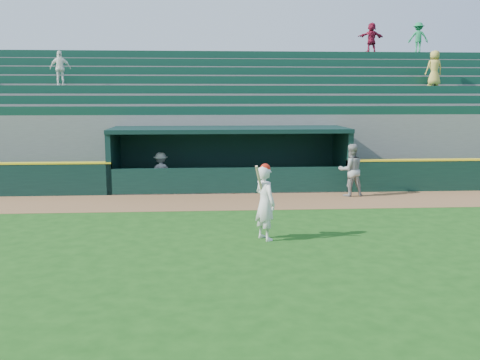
{
  "coord_description": "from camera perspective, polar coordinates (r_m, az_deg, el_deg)",
  "views": [
    {
      "loc": [
        -1.05,
        -13.66,
        3.72
      ],
      "look_at": [
        0.0,
        1.6,
        1.3
      ],
      "focal_mm": 40.0,
      "sensor_mm": 36.0,
      "label": 1
    }
  ],
  "objects": [
    {
      "name": "ground",
      "position": [
        14.2,
        0.45,
        -6.2
      ],
      "size": [
        120.0,
        120.0,
        0.0
      ],
      "primitive_type": "plane",
      "color": "#184611",
      "rests_on": "ground"
    },
    {
      "name": "warning_track",
      "position": [
        18.96,
        -0.69,
        -2.31
      ],
      "size": [
        40.0,
        3.0,
        0.01
      ],
      "primitive_type": "cube",
      "color": "brown",
      "rests_on": "ground"
    },
    {
      "name": "dugout_player_front",
      "position": [
        20.3,
        11.73,
        1.04
      ],
      "size": [
        1.02,
        0.84,
        1.96
      ],
      "primitive_type": "imported",
      "rotation": [
        0.0,
        0.0,
        3.25
      ],
      "color": "gray",
      "rests_on": "ground"
    },
    {
      "name": "dugout_player_inside",
      "position": [
        21.27,
        -8.43,
        0.89
      ],
      "size": [
        1.05,
        0.69,
        1.52
      ],
      "primitive_type": "imported",
      "rotation": [
        0.0,
        0.0,
        3.28
      ],
      "color": "#9D9D98",
      "rests_on": "ground"
    },
    {
      "name": "dugout",
      "position": [
        21.82,
        -1.16,
        2.77
      ],
      "size": [
        9.4,
        2.8,
        2.46
      ],
      "color": "slate",
      "rests_on": "ground"
    },
    {
      "name": "stands",
      "position": [
        26.29,
        -1.65,
        6.09
      ],
      "size": [
        34.5,
        6.25,
        7.52
      ],
      "color": "slate",
      "rests_on": "ground"
    },
    {
      "name": "batter_at_plate",
      "position": [
        13.86,
        2.68,
        -2.35
      ],
      "size": [
        0.75,
        0.88,
        2.02
      ],
      "color": "silver",
      "rests_on": "ground"
    }
  ]
}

